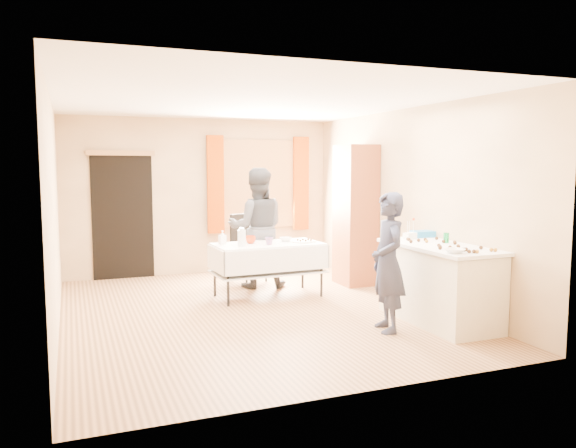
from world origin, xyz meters
name	(u,v)px	position (x,y,z in m)	size (l,w,h in m)	color
floor	(252,312)	(0.00, 0.00, -0.01)	(4.50, 5.50, 0.02)	#9E7047
ceiling	(250,100)	(0.00, 0.00, 2.61)	(4.50, 5.50, 0.02)	white
wall_back	(202,196)	(0.00, 2.76, 1.30)	(4.50, 0.02, 2.60)	tan
wall_front	(358,233)	(0.00, -2.76, 1.30)	(4.50, 0.02, 2.60)	tan
wall_left	(53,214)	(-2.26, 0.00, 1.30)	(0.02, 5.50, 2.60)	tan
wall_right	(407,204)	(2.26, 0.00, 1.30)	(0.02, 5.50, 2.60)	tan
window_frame	(259,184)	(1.00, 2.72, 1.50)	(1.32, 0.06, 1.52)	olive
window_pane	(259,184)	(1.00, 2.71, 1.50)	(1.20, 0.02, 1.40)	white
curtain_left	(216,185)	(0.22, 2.67, 1.50)	(0.28, 0.06, 1.65)	#A33900
curtain_right	(301,184)	(1.78, 2.67, 1.50)	(0.28, 0.06, 1.65)	#A33900
doorway	(123,217)	(-1.30, 2.73, 1.00)	(0.95, 0.04, 2.00)	black
door_lintel	(121,153)	(-1.30, 2.70, 2.02)	(1.05, 0.06, 0.08)	olive
cabinet	(356,215)	(1.99, 0.99, 1.07)	(0.50, 0.60, 2.13)	brown
counter	(439,284)	(1.89, -1.26, 0.45)	(0.75, 1.58, 0.91)	beige
party_table	(268,265)	(0.45, 0.67, 0.45)	(1.55, 0.84, 0.75)	black
chair	(248,261)	(0.52, 1.78, 0.32)	(0.55, 0.55, 1.06)	black
girl	(388,262)	(1.14, -1.35, 0.77)	(0.47, 0.62, 1.54)	#1F223A
woman	(257,228)	(0.51, 1.32, 0.89)	(1.02, 0.88, 1.79)	black
soda_can	(446,238)	(2.05, -1.15, 0.97)	(0.07, 0.07, 0.12)	#149543
mixing_bowl	(455,251)	(1.66, -1.82, 0.93)	(0.20, 0.20, 0.05)	white
foam_block	(410,236)	(1.85, -0.70, 0.95)	(0.15, 0.10, 0.08)	white
blue_basket	(424,234)	(2.14, -0.58, 0.95)	(0.30, 0.20, 0.08)	#1C73BA
pitcher	(242,238)	(0.03, 0.53, 0.86)	(0.11, 0.11, 0.22)	silver
cup_red	(251,240)	(0.22, 0.74, 0.80)	(0.17, 0.17, 0.11)	#BE2C07
cup_rainbow	(269,241)	(0.42, 0.53, 0.80)	(0.12, 0.12, 0.10)	red
small_bowl	(286,239)	(0.76, 0.79, 0.78)	(0.20, 0.20, 0.06)	white
pastry_tray	(304,242)	(0.96, 0.58, 0.76)	(0.28, 0.20, 0.02)	white
bottle	(222,237)	(-0.15, 0.83, 0.84)	(0.10, 0.10, 0.19)	white
cake_balls	(449,245)	(1.87, -1.45, 0.93)	(0.54, 1.16, 0.04)	#3F2314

